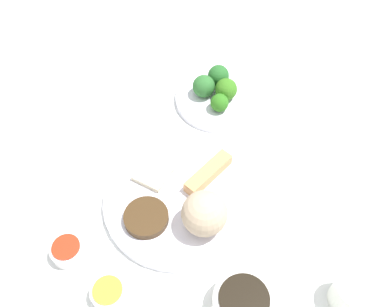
# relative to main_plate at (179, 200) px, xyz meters

# --- Properties ---
(tabletop) EXTENTS (2.20, 2.20, 0.02)m
(tabletop) POSITION_rel_main_plate_xyz_m (0.03, 0.01, -0.02)
(tabletop) COLOR white
(tabletop) RESTS_ON ground
(main_plate) EXTENTS (0.29, 0.29, 0.02)m
(main_plate) POSITION_rel_main_plate_xyz_m (0.00, 0.00, 0.00)
(main_plate) COLOR white
(main_plate) RESTS_ON tabletop
(rice_scoop) EXTENTS (0.08, 0.08, 0.08)m
(rice_scoop) POSITION_rel_main_plate_xyz_m (-0.03, -0.07, 0.05)
(rice_scoop) COLOR tan
(rice_scoop) RESTS_ON main_plate
(spring_roll) EXTENTS (0.12, 0.06, 0.03)m
(spring_roll) POSITION_rel_main_plate_xyz_m (0.07, -0.03, 0.02)
(spring_roll) COLOR tan
(spring_roll) RESTS_ON main_plate
(crab_rangoon_wonton) EXTENTS (0.08, 0.07, 0.01)m
(crab_rangoon_wonton) POSITION_rel_main_plate_xyz_m (0.03, 0.07, 0.01)
(crab_rangoon_wonton) COLOR beige
(crab_rangoon_wonton) RESTS_ON main_plate
(stir_fry_heap) EXTENTS (0.08, 0.08, 0.02)m
(stir_fry_heap) POSITION_rel_main_plate_xyz_m (-0.07, 0.03, 0.02)
(stir_fry_heap) COLOR #402B15
(stir_fry_heap) RESTS_ON main_plate
(broccoli_plate) EXTENTS (0.20, 0.20, 0.01)m
(broccoli_plate) POSITION_rel_main_plate_xyz_m (0.28, 0.03, -0.00)
(broccoli_plate) COLOR white
(broccoli_plate) RESTS_ON tabletop
(broccoli_floret_0) EXTENTS (0.05, 0.05, 0.05)m
(broccoli_floret_0) POSITION_rel_main_plate_xyz_m (0.29, 0.02, 0.03)
(broccoli_floret_0) COLOR #36741C
(broccoli_floret_0) RESTS_ON broccoli_plate
(broccoli_floret_1) EXTENTS (0.05, 0.05, 0.05)m
(broccoli_floret_1) POSITION_rel_main_plate_xyz_m (0.32, 0.04, 0.03)
(broccoli_floret_1) COLOR #256026
(broccoli_floret_1) RESTS_ON broccoli_plate
(broccoli_floret_2) EXTENTS (0.05, 0.05, 0.05)m
(broccoli_floret_2) POSITION_rel_main_plate_xyz_m (0.28, 0.06, 0.03)
(broccoli_floret_2) COLOR #2C682C
(broccoli_floret_2) RESTS_ON broccoli_plate
(broccoli_floret_3) EXTENTS (0.04, 0.04, 0.04)m
(broccoli_floret_3) POSITION_rel_main_plate_xyz_m (0.25, 0.02, 0.03)
(broccoli_floret_3) COLOR #2C6F1B
(broccoli_floret_3) RESTS_ON broccoli_plate
(soy_sauce_bowl) EXTENTS (0.10, 0.10, 0.04)m
(soy_sauce_bowl) POSITION_rel_main_plate_xyz_m (-0.14, -0.18, 0.01)
(soy_sauce_bowl) COLOR white
(soy_sauce_bowl) RESTS_ON tabletop
(soy_sauce_bowl_liquid) EXTENTS (0.08, 0.08, 0.00)m
(soy_sauce_bowl_liquid) POSITION_rel_main_plate_xyz_m (-0.14, -0.18, 0.04)
(soy_sauce_bowl_liquid) COLOR black
(soy_sauce_bowl_liquid) RESTS_ON soy_sauce_bowl
(sauce_ramekin_hot_mustard) EXTENTS (0.06, 0.06, 0.03)m
(sauce_ramekin_hot_mustard) POSITION_rel_main_plate_xyz_m (-0.21, 0.03, 0.01)
(sauce_ramekin_hot_mustard) COLOR white
(sauce_ramekin_hot_mustard) RESTS_ON tabletop
(sauce_ramekin_hot_mustard_liquid) EXTENTS (0.05, 0.05, 0.00)m
(sauce_ramekin_hot_mustard_liquid) POSITION_rel_main_plate_xyz_m (-0.21, 0.03, 0.02)
(sauce_ramekin_hot_mustard_liquid) COLOR yellow
(sauce_ramekin_hot_mustard_liquid) RESTS_ON sauce_ramekin_hot_mustard
(sauce_ramekin_sweet_and_sour) EXTENTS (0.06, 0.06, 0.03)m
(sauce_ramekin_sweet_and_sour) POSITION_rel_main_plate_xyz_m (-0.17, 0.13, 0.01)
(sauce_ramekin_sweet_and_sour) COLOR white
(sauce_ramekin_sweet_and_sour) RESTS_ON tabletop
(sauce_ramekin_sweet_and_sour_liquid) EXTENTS (0.05, 0.05, 0.00)m
(sauce_ramekin_sweet_and_sour_liquid) POSITION_rel_main_plate_xyz_m (-0.17, 0.13, 0.02)
(sauce_ramekin_sweet_and_sour_liquid) COLOR red
(sauce_ramekin_sweet_and_sour_liquid) RESTS_ON sauce_ramekin_sweet_and_sour
(teacup) EXTENTS (0.06, 0.06, 0.06)m
(teacup) POSITION_rel_main_plate_xyz_m (-0.06, -0.33, 0.02)
(teacup) COLOR silver
(teacup) RESTS_ON tabletop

